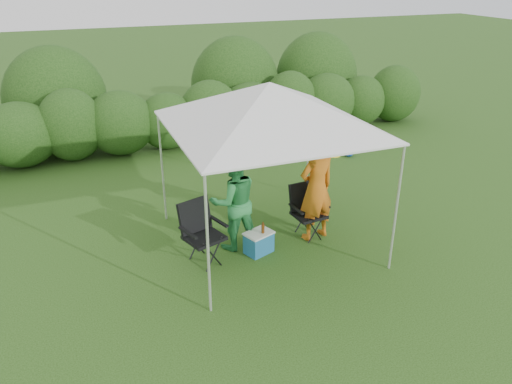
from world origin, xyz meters
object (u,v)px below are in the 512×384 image
object	(u,v)px
man	(316,188)
chair_right	(307,207)
canopy	(269,105)
woman	(234,201)
cooler	(259,242)
chair_left	(200,228)

from	to	relation	value
man	chair_right	bearing A→B (deg)	-70.22
canopy	chair_right	distance (m)	2.06
man	woman	xyz separation A→B (m)	(-1.44, 0.21, -0.10)
man	cooler	xyz separation A→B (m)	(-1.13, -0.14, -0.77)
chair_right	chair_left	bearing A→B (deg)	179.08
chair_right	woman	distance (m)	1.38
canopy	cooler	xyz separation A→B (m)	(-0.29, -0.28, -2.27)
chair_right	cooler	xyz separation A→B (m)	(-1.03, -0.29, -0.35)
man	woman	distance (m)	1.46
canopy	chair_left	xyz separation A→B (m)	(-1.25, -0.16, -1.87)
chair_right	chair_left	size ratio (longest dim) A/B	0.92
man	cooler	bearing A→B (deg)	-4.47
chair_right	woman	world-z (taller)	woman
woman	cooler	xyz separation A→B (m)	(0.31, -0.35, -0.67)
canopy	cooler	distance (m)	2.30
canopy	man	distance (m)	1.73
chair_left	chair_right	bearing A→B (deg)	-14.03
canopy	woman	distance (m)	1.71
canopy	man	bearing A→B (deg)	-9.95
chair_left	cooler	world-z (taller)	chair_left
man	woman	bearing A→B (deg)	-19.77
canopy	woman	size ratio (longest dim) A/B	1.79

